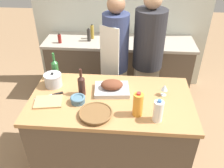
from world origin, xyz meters
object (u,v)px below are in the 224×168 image
object	(u,v)px
roasting_pan	(112,88)
mixing_bowl	(78,99)
cutting_board	(48,102)
wine_bottle_green	(55,69)
knife_chef	(50,96)
wicker_basket	(96,113)
person_cook_aproned	(115,59)
wine_glass_left	(164,88)
condiment_bottle_short	(89,35)
juice_jug	(138,105)
condiment_bottle_extra	(60,39)
person_cook_guest	(148,57)
wine_bottle_dark	(82,85)
stock_pot	(53,80)
milk_jug	(158,111)
condiment_bottle_tall	(92,32)

from	to	relation	value
roasting_pan	mixing_bowl	bearing A→B (deg)	-146.38
cutting_board	wine_bottle_green	distance (m)	0.44
roasting_pan	knife_chef	size ratio (longest dim) A/B	1.41
wicker_basket	cutting_board	bearing A→B (deg)	162.56
roasting_pan	person_cook_aproned	distance (m)	0.63
wine_glass_left	condiment_bottle_short	size ratio (longest dim) A/B	0.62
mixing_bowl	condiment_bottle_short	distance (m)	1.48
roasting_pan	wicker_basket	world-z (taller)	roasting_pan
roasting_pan	juice_jug	xyz separation A→B (m)	(0.25, -0.32, 0.06)
condiment_bottle_extra	person_cook_guest	xyz separation A→B (m)	(1.22, -0.47, 0.00)
condiment_bottle_extra	person_cook_guest	size ratio (longest dim) A/B	0.08
juice_jug	wine_glass_left	xyz separation A→B (m)	(0.26, 0.31, -0.03)
cutting_board	person_cook_aproned	distance (m)	1.02
roasting_pan	wine_bottle_dark	size ratio (longest dim) A/B	1.27
wine_bottle_dark	condiment_bottle_extra	xyz separation A→B (m)	(-0.55, 1.24, -0.07)
stock_pot	wine_glass_left	world-z (taller)	stock_pot
cutting_board	person_cook_guest	world-z (taller)	person_cook_guest
cutting_board	knife_chef	distance (m)	0.10
knife_chef	person_cook_aproned	size ratio (longest dim) A/B	0.15
milk_jug	knife_chef	bearing A→B (deg)	165.30
juice_jug	wicker_basket	bearing A→B (deg)	-173.14
mixing_bowl	condiment_bottle_tall	distance (m)	1.57
stock_pot	condiment_bottle_extra	world-z (taller)	stock_pot
condiment_bottle_tall	condiment_bottle_short	world-z (taller)	condiment_bottle_tall
wine_glass_left	person_cook_aproned	distance (m)	0.83
knife_chef	condiment_bottle_extra	xyz separation A→B (m)	(-0.25, 1.30, 0.04)
mixing_bowl	milk_jug	bearing A→B (deg)	-14.63
roasting_pan	cutting_board	bearing A→B (deg)	-158.86
milk_jug	knife_chef	xyz separation A→B (m)	(-1.00, 0.26, -0.10)
knife_chef	person_cook_guest	size ratio (longest dim) A/B	0.15
wine_glass_left	condiment_bottle_extra	bearing A→B (deg)	138.37
juice_jug	condiment_bottle_short	world-z (taller)	juice_jug
roasting_pan	condiment_bottle_short	bearing A→B (deg)	108.72
condiment_bottle_short	knife_chef	bearing A→B (deg)	-96.29
wicker_basket	mixing_bowl	bearing A→B (deg)	138.09
roasting_pan	person_cook_aproned	world-z (taller)	person_cook_aproned
milk_jug	condiment_bottle_extra	xyz separation A→B (m)	(-1.25, 1.56, -0.06)
wine_bottle_dark	condiment_bottle_tall	xyz separation A→B (m)	(-0.11, 1.44, -0.03)
condiment_bottle_extra	mixing_bowl	bearing A→B (deg)	-68.56
cutting_board	condiment_bottle_extra	size ratio (longest dim) A/B	2.00
roasting_pan	cutting_board	distance (m)	0.62
condiment_bottle_tall	person_cook_guest	xyz separation A→B (m)	(0.78, -0.67, -0.03)
roasting_pan	person_cook_aproned	size ratio (longest dim) A/B	0.21
knife_chef	condiment_bottle_tall	size ratio (longest dim) A/B	1.17
wicker_basket	milk_jug	size ratio (longest dim) A/B	1.39
cutting_board	milk_jug	bearing A→B (deg)	-9.35
wicker_basket	knife_chef	distance (m)	0.54
wine_bottle_green	condiment_bottle_short	size ratio (longest dim) A/B	1.55
milk_jug	condiment_bottle_tall	xyz separation A→B (m)	(-0.81, 1.76, -0.02)
wicker_basket	cutting_board	size ratio (longest dim) A/B	1.05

